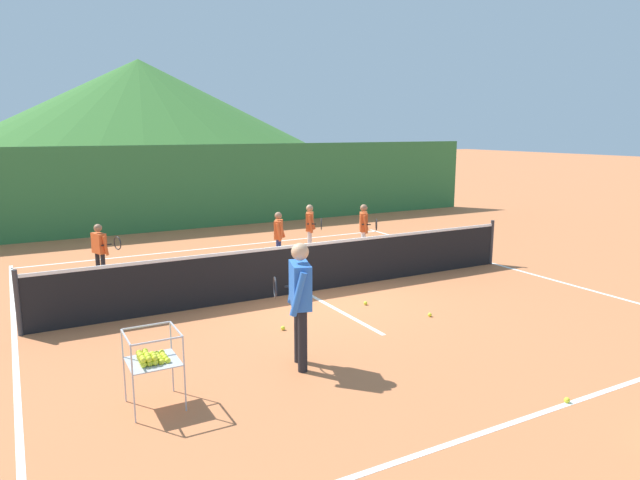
{
  "coord_description": "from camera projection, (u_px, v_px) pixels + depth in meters",
  "views": [
    {
      "loc": [
        -4.9,
        -9.57,
        3.15
      ],
      "look_at": [
        0.16,
        -0.33,
        1.09
      ],
      "focal_mm": 31.88,
      "sensor_mm": 36.0,
      "label": 1
    }
  ],
  "objects": [
    {
      "name": "tennis_ball_1",
      "position": [
        567.0,
        400.0,
        6.64
      ],
      "size": [
        0.07,
        0.07,
        0.07
      ],
      "primitive_type": "sphere",
      "color": "yellow",
      "rests_on": "ground"
    },
    {
      "name": "instructor",
      "position": [
        300.0,
        294.0,
        7.48
      ],
      "size": [
        0.46,
        0.84,
        1.7
      ],
      "color": "black",
      "rests_on": "ground"
    },
    {
      "name": "ball_cart",
      "position": [
        151.0,
        358.0,
        6.44
      ],
      "size": [
        0.58,
        0.58,
        0.9
      ],
      "color": "#B7B7BC",
      "rests_on": "ground"
    },
    {
      "name": "student_1",
      "position": [
        279.0,
        233.0,
        13.35
      ],
      "size": [
        0.41,
        0.48,
        1.25
      ],
      "color": "navy",
      "rests_on": "ground"
    },
    {
      "name": "line_baseline_near",
      "position": [
        533.0,
        416.0,
        6.34
      ],
      "size": [
        10.1,
        0.08,
        0.01
      ],
      "primitive_type": "cube",
      "color": "white",
      "rests_on": "ground"
    },
    {
      "name": "line_sideline_east",
      "position": [
        493.0,
        263.0,
        13.53
      ],
      "size": [
        0.08,
        10.55,
        0.01
      ],
      "primitive_type": "cube",
      "color": "white",
      "rests_on": "ground"
    },
    {
      "name": "hill_0",
      "position": [
        141.0,
        110.0,
        60.26
      ],
      "size": [
        41.85,
        41.85,
        10.36
      ],
      "primitive_type": "cone",
      "color": "#38702D",
      "rests_on": "ground"
    },
    {
      "name": "student_2",
      "position": [
        310.0,
        225.0,
        14.3
      ],
      "size": [
        0.42,
        0.71,
        1.29
      ],
      "color": "silver",
      "rests_on": "ground"
    },
    {
      "name": "line_baseline_far",
      "position": [
        222.0,
        247.0,
        15.42
      ],
      "size": [
        10.1,
        0.08,
        0.01
      ],
      "primitive_type": "cube",
      "color": "white",
      "rests_on": "ground"
    },
    {
      "name": "windscreen_fence",
      "position": [
        186.0,
        187.0,
        17.95
      ],
      "size": [
        22.23,
        0.08,
        2.68
      ],
      "primitive_type": "cube",
      "color": "#33753D",
      "rests_on": "ground"
    },
    {
      "name": "tennis_net",
      "position": [
        305.0,
        267.0,
        11.06
      ],
      "size": [
        10.0,
        0.08,
        1.05
      ],
      "color": "#333338",
      "rests_on": "ground"
    },
    {
      "name": "student_0",
      "position": [
        100.0,
        247.0,
        11.84
      ],
      "size": [
        0.55,
        0.51,
        1.22
      ],
      "color": "black",
      "rests_on": "ground"
    },
    {
      "name": "line_sideline_west",
      "position": [
        14.0,
        336.0,
        8.77
      ],
      "size": [
        0.08,
        10.55,
        0.01
      ],
      "primitive_type": "cube",
      "color": "white",
      "rests_on": "ground"
    },
    {
      "name": "tennis_ball_4",
      "position": [
        283.0,
        328.0,
        9.04
      ],
      "size": [
        0.07,
        0.07,
        0.07
      ],
      "primitive_type": "sphere",
      "color": "yellow",
      "rests_on": "ground"
    },
    {
      "name": "tennis_ball_5",
      "position": [
        366.0,
        303.0,
        10.34
      ],
      "size": [
        0.07,
        0.07,
        0.07
      ],
      "primitive_type": "sphere",
      "color": "yellow",
      "rests_on": "ground"
    },
    {
      "name": "ground_plane",
      "position": [
        305.0,
        292.0,
        11.15
      ],
      "size": [
        120.0,
        120.0,
        0.0
      ],
      "primitive_type": "plane",
      "color": "#C67042"
    },
    {
      "name": "tennis_ball_3",
      "position": [
        430.0,
        315.0,
        9.69
      ],
      "size": [
        0.07,
        0.07,
        0.07
      ],
      "primitive_type": "sphere",
      "color": "yellow",
      "rests_on": "ground"
    },
    {
      "name": "student_3",
      "position": [
        364.0,
        225.0,
        14.13
      ],
      "size": [
        0.43,
        0.72,
        1.32
      ],
      "color": "silver",
      "rests_on": "ground"
    },
    {
      "name": "line_service_center",
      "position": [
        305.0,
        292.0,
        11.15
      ],
      "size": [
        0.08,
        5.41,
        0.01
      ],
      "primitive_type": "cube",
      "color": "white",
      "rests_on": "ground"
    }
  ]
}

